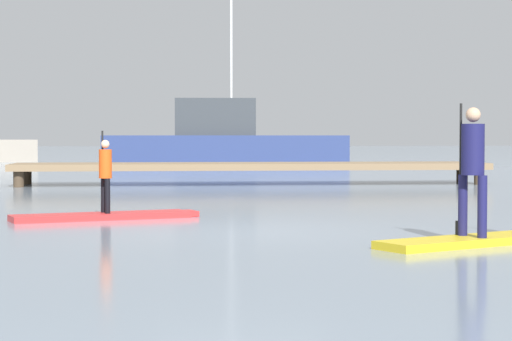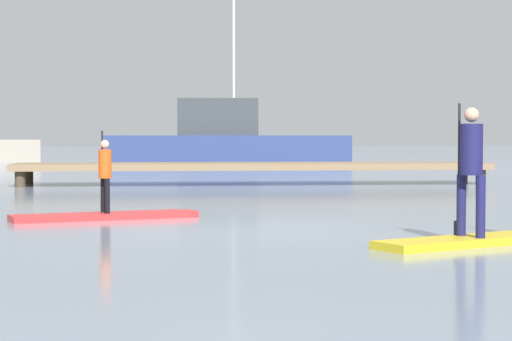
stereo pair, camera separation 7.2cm
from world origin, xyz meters
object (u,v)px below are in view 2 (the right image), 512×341
paddler_child_solo (105,172)px  fishing_boat_white_large (226,142)px  paddleboard_near (105,216)px  paddler_adult (471,163)px  paddleboard_far (489,239)px

paddler_child_solo → fishing_boat_white_large: size_ratio=0.11×
paddleboard_near → paddler_child_solo: 0.72m
paddleboard_near → paddler_child_solo: paddler_child_solo is taller
paddler_child_solo → paddler_adult: size_ratio=0.81×
paddler_adult → paddleboard_far: bearing=24.9°
paddler_child_solo → paddler_adult: (4.73, -4.20, 0.25)m
paddleboard_near → fishing_boat_white_large: fishing_boat_white_large is taller
paddleboard_far → paddler_child_solo: bearing=140.9°
paddleboard_far → fishing_boat_white_large: (-0.97, 34.06, 1.01)m
paddler_adult → fishing_boat_white_large: fishing_boat_white_large is taller
paddler_child_solo → paddler_adult: bearing=-41.6°
paddleboard_near → fishing_boat_white_large: (4.04, 30.00, 1.01)m
paddleboard_near → paddler_adult: size_ratio=1.86×
paddler_child_solo → fishing_boat_white_large: 30.26m
paddler_child_solo → fishing_boat_white_large: (4.05, 29.99, 0.28)m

